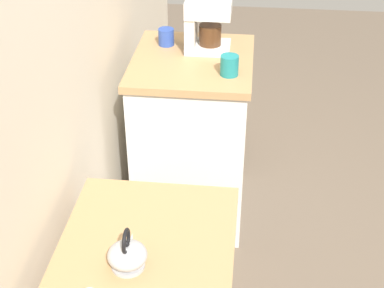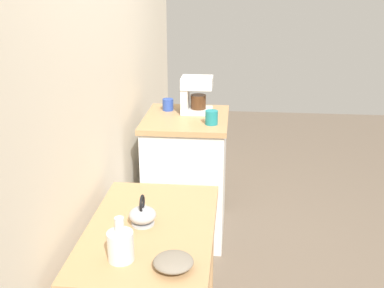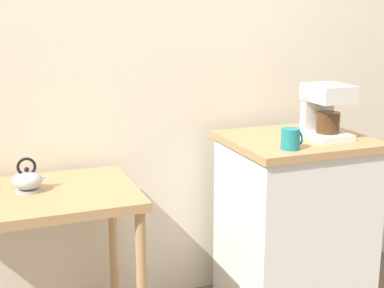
% 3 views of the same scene
% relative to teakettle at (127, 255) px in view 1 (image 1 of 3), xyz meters
% --- Properties ---
extents(kitchen_counter, '(0.67, 0.59, 0.91)m').
position_rel_teakettle_xyz_m(kitchen_counter, '(1.26, -0.06, -0.36)').
color(kitchen_counter, white).
rests_on(kitchen_counter, ground_plane).
extents(teakettle, '(0.15, 0.12, 0.15)m').
position_rel_teakettle_xyz_m(teakettle, '(0.00, 0.00, 0.00)').
color(teakettle, '#B2B5BA').
rests_on(teakettle, wooden_table).
extents(coffee_maker, '(0.18, 0.22, 0.26)m').
position_rel_teakettle_xyz_m(coffee_maker, '(1.38, -0.11, 0.23)').
color(coffee_maker, white).
rests_on(coffee_maker, kitchen_counter).
extents(mug_blue, '(0.09, 0.08, 0.08)m').
position_rel_teakettle_xyz_m(mug_blue, '(1.42, 0.09, 0.13)').
color(mug_blue, '#2D4CAD').
rests_on(mug_blue, kitchen_counter).
extents(mug_dark_teal, '(0.09, 0.08, 0.09)m').
position_rel_teakettle_xyz_m(mug_dark_teal, '(1.11, -0.25, 0.14)').
color(mug_dark_teal, teal).
rests_on(mug_dark_teal, kitchen_counter).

